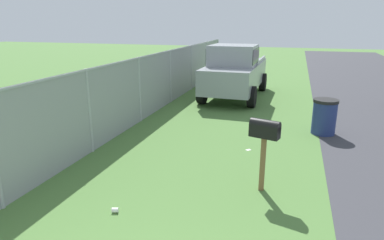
{
  "coord_description": "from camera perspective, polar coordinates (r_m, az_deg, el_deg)",
  "views": [
    {
      "loc": [
        -1.07,
        -1.39,
        2.96
      ],
      "look_at": [
        4.79,
        0.4,
        1.16
      ],
      "focal_mm": 31.71,
      "sensor_mm": 36.0,
      "label": 1
    }
  ],
  "objects": [
    {
      "name": "fence_section",
      "position": [
        11.45,
        -6.0,
        6.64
      ],
      "size": [
        18.48,
        0.07,
        1.94
      ],
      "color": "#9EA3A8",
      "rests_on": "ground"
    },
    {
      "name": "mailbox",
      "position": [
        6.02,
        12.1,
        -2.35
      ],
      "size": [
        0.33,
        0.55,
        1.33
      ],
      "rotation": [
        0.0,
        0.0,
        -0.28
      ],
      "color": "brown",
      "rests_on": "ground"
    },
    {
      "name": "litter_cup_midfield_b",
      "position": [
        5.75,
        -12.82,
        -14.57
      ],
      "size": [
        0.1,
        0.12,
        0.08
      ],
      "primitive_type": "cylinder",
      "rotation": [
        0.0,
        1.57,
        1.84
      ],
      "color": "white",
      "rests_on": "ground"
    },
    {
      "name": "trash_bin",
      "position": [
        9.78,
        21.37,
        0.54
      ],
      "size": [
        0.65,
        0.65,
        0.95
      ],
      "color": "navy",
      "rests_on": "ground"
    },
    {
      "name": "litter_wrapper_near_hydrant",
      "position": [
        8.21,
        9.46,
        -4.97
      ],
      "size": [
        0.14,
        0.14,
        0.01
      ],
      "primitive_type": "cube",
      "rotation": [
        0.0,
        0.0,
        5.5
      ],
      "color": "silver",
      "rests_on": "ground"
    },
    {
      "name": "pickup_truck",
      "position": [
        13.55,
        7.23,
        8.36
      ],
      "size": [
        4.85,
        2.17,
        2.09
      ],
      "rotation": [
        0.0,
        0.0,
        3.12
      ],
      "color": "#93999E",
      "rests_on": "ground"
    }
  ]
}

